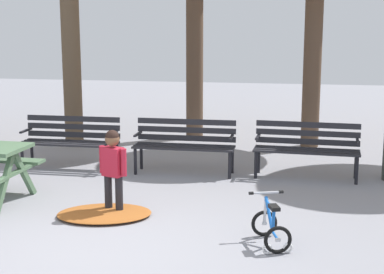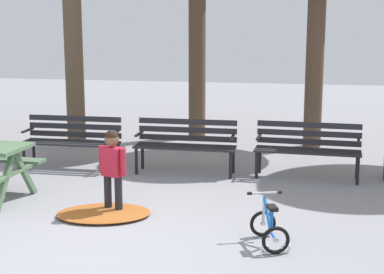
{
  "view_description": "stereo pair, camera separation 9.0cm",
  "coord_description": "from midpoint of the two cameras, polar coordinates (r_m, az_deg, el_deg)",
  "views": [
    {
      "loc": [
        2.05,
        -5.6,
        2.35
      ],
      "look_at": [
        0.63,
        2.02,
        0.85
      ],
      "focal_mm": 54.92,
      "sensor_mm": 36.0,
      "label": 1
    },
    {
      "loc": [
        2.14,
        -5.59,
        2.35
      ],
      "look_at": [
        0.63,
        2.02,
        0.85
      ],
      "focal_mm": 54.92,
      "sensor_mm": 36.0,
      "label": 2
    }
  ],
  "objects": [
    {
      "name": "ground",
      "position": [
        6.42,
        -9.44,
        -10.69
      ],
      "size": [
        36.0,
        36.0,
        0.0
      ],
      "primitive_type": "plane",
      "color": "gray"
    },
    {
      "name": "park_bench_far_left",
      "position": [
        9.84,
        -11.94,
        -0.07
      ],
      "size": [
        1.6,
        0.47,
        0.85
      ],
      "color": "#232328",
      "rests_on": "ground"
    },
    {
      "name": "park_bench_left",
      "position": [
        9.33,
        -0.97,
        -0.44
      ],
      "size": [
        1.6,
        0.46,
        0.85
      ],
      "color": "#232328",
      "rests_on": "ground"
    },
    {
      "name": "park_bench_right",
      "position": [
        9.21,
        10.8,
        -0.78
      ],
      "size": [
        1.62,
        0.54,
        0.85
      ],
      "color": "#232328",
      "rests_on": "ground"
    },
    {
      "name": "child_standing",
      "position": [
        7.35,
        -8.03,
        -2.7
      ],
      "size": [
        0.39,
        0.24,
        1.07
      ],
      "color": "black",
      "rests_on": "ground"
    },
    {
      "name": "kids_bicycle",
      "position": [
        6.44,
        7.29,
        -8.66
      ],
      "size": [
        0.51,
        0.63,
        0.54
      ],
      "color": "black",
      "rests_on": "ground"
    },
    {
      "name": "leaf_pile",
      "position": [
        7.43,
        -8.85,
        -7.35
      ],
      "size": [
        1.33,
        1.08,
        0.07
      ],
      "primitive_type": "ellipsoid",
      "rotation": [
        0.0,
        0.0,
        0.25
      ],
      "color": "#9E5623",
      "rests_on": "ground"
    }
  ]
}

